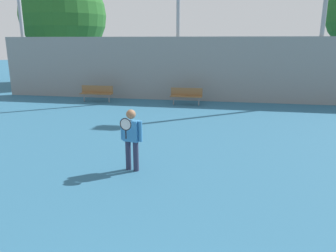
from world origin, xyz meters
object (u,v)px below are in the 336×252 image
Objects in this scene: bench_courtside_far at (186,94)px; bench_courtside_near at (97,92)px; tree_green_broad at (63,16)px; tennis_player at (131,136)px.

bench_courtside_near is at bearing 180.00° from bench_courtside_far.
bench_courtside_far is 13.06m from tree_green_broad.
tree_green_broad is (-5.23, 6.94, 4.47)m from bench_courtside_near.
bench_courtside_near is 1.08× the size of bench_courtside_far.
tennis_player is at bearing -58.22° from tree_green_broad.
tennis_player is 0.20× the size of tree_green_broad.
tree_green_broad is at bearing 145.54° from bench_courtside_far.
bench_courtside_near is at bearing 128.83° from tennis_player.
tennis_player is 0.97× the size of bench_courtside_far.
tennis_player is 9.08m from bench_courtside_far.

